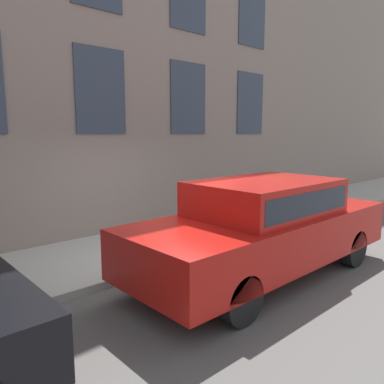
% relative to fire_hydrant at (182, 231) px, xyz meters
% --- Properties ---
extents(ground_plane, '(80.00, 80.00, 0.00)m').
position_rel_fire_hydrant_xyz_m(ground_plane, '(-0.43, 0.50, -0.51)').
color(ground_plane, '#514F4C').
extents(sidewalk, '(2.55, 60.00, 0.13)m').
position_rel_fire_hydrant_xyz_m(sidewalk, '(0.84, 0.50, -0.45)').
color(sidewalk, '#9E9B93').
rests_on(sidewalk, ground_plane).
extents(fire_hydrant, '(0.29, 0.41, 0.75)m').
position_rel_fire_hydrant_xyz_m(fire_hydrant, '(0.00, 0.00, 0.00)').
color(fire_hydrant, gold).
rests_on(fire_hydrant, sidewalk).
extents(person, '(0.31, 0.21, 1.28)m').
position_rel_fire_hydrant_xyz_m(person, '(0.40, -0.90, 0.39)').
color(person, '#232328').
rests_on(person, sidewalk).
extents(parked_car_red_near, '(1.88, 5.12, 1.65)m').
position_rel_fire_hydrant_xyz_m(parked_car_red_near, '(-1.72, -0.36, 0.39)').
color(parked_car_red_near, black).
rests_on(parked_car_red_near, ground_plane).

